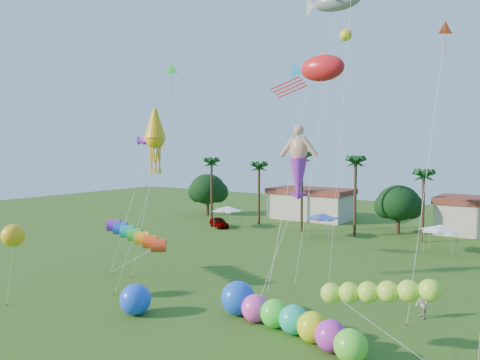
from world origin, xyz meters
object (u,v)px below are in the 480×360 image
Objects in this scene: car_a at (219,222)px; caterpillar_inflatable at (283,317)px; blue_ball at (135,299)px; spectator_b at (422,304)px.

caterpillar_inflatable reaches higher than car_a.
car_a is at bearing 147.45° from caterpillar_inflatable.
caterpillar_inflatable is 10.10m from blue_ball.
car_a is 38.17m from spectator_b.
caterpillar_inflatable is at bearing -76.10° from spectator_b.
car_a is at bearing -156.94° from spectator_b.
car_a is at bearing 117.82° from blue_ball.
car_a is 37.86m from caterpillar_inflatable.
blue_ball reaches higher than spectator_b.
spectator_b is at bearing 32.56° from blue_ball.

